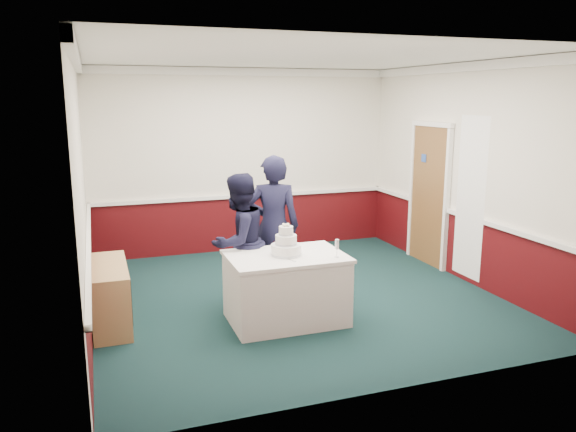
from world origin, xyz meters
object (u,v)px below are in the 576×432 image
object	(u,v)px
cake_table	(286,288)
cake_knife	(289,260)
champagne_flute	(337,245)
wedding_cake	(286,245)
person_woman	(273,226)
person_man	(239,242)
sideboard	(110,295)

from	to	relation	value
cake_table	cake_knife	bearing A→B (deg)	-98.53
champagne_flute	wedding_cake	bearing A→B (deg)	150.75
champagne_flute	person_woman	world-z (taller)	person_woman
cake_table	person_man	size ratio (longest dim) A/B	0.80
cake_table	person_man	bearing A→B (deg)	124.81
cake_table	wedding_cake	distance (m)	0.50
cake_knife	champagne_flute	distance (m)	0.55
person_woman	cake_knife	bearing A→B (deg)	99.87
sideboard	wedding_cake	bearing A→B (deg)	-16.17
wedding_cake	champagne_flute	world-z (taller)	wedding_cake
champagne_flute	person_man	distance (m)	1.25
sideboard	cake_knife	xyz separation A→B (m)	(1.88, -0.75, 0.44)
sideboard	person_woman	distance (m)	2.15
cake_knife	wedding_cake	bearing A→B (deg)	61.47
person_man	person_woman	bearing A→B (deg)	177.33
cake_table	person_woman	world-z (taller)	person_woman
person_man	cake_knife	bearing A→B (deg)	82.66
cake_table	wedding_cake	world-z (taller)	wedding_cake
wedding_cake	person_woman	size ratio (longest dim) A/B	0.20
wedding_cake	person_man	size ratio (longest dim) A/B	0.22
wedding_cake	cake_knife	distance (m)	0.23
cake_knife	person_man	size ratio (longest dim) A/B	0.13
champagne_flute	person_man	xyz separation A→B (m)	(-0.90, 0.86, -0.10)
person_woman	person_man	bearing A→B (deg)	48.73
sideboard	champagne_flute	distance (m)	2.61
sideboard	person_man	world-z (taller)	person_man
person_man	person_woman	xyz separation A→B (m)	(0.54, 0.31, 0.09)
cake_knife	person_man	distance (m)	0.86
cake_knife	person_woman	world-z (taller)	person_woman
cake_table	cake_knife	size ratio (longest dim) A/B	6.00
wedding_cake	person_woman	world-z (taller)	person_woman
person_man	champagne_flute	bearing A→B (deg)	103.53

